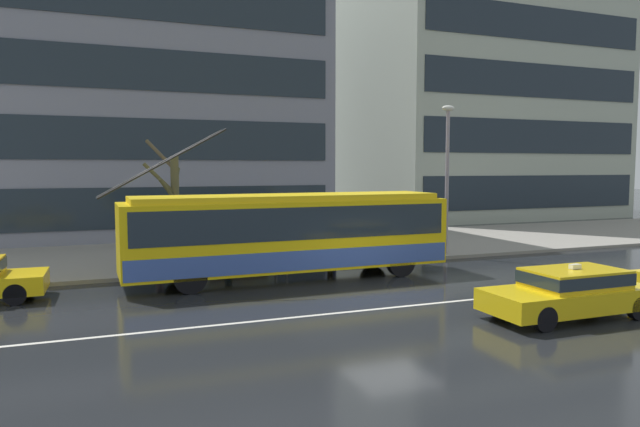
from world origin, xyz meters
The scene contains 14 objects.
ground_plane centered at (0.00, 0.00, 0.00)m, with size 160.00×160.00×0.00m, color black.
sidewalk_slab centered at (0.00, 10.35, 0.07)m, with size 80.00×10.00×0.14m, color gray.
lane_centre_line centered at (0.00, -1.20, 0.00)m, with size 72.00×0.14×0.01m, color silver.
trolleybus centered at (-1.97, 3.75, 1.63)m, with size 11.90×2.66×5.15m.
taxi_oncoming_near centered at (3.22, -3.79, 0.70)m, with size 4.57×1.83×1.39m.
bus_shelter centered at (-2.98, 7.10, 2.01)m, with size 3.65×1.77×2.46m.
pedestrian_at_shelter centered at (1.12, 7.52, 1.77)m, with size 1.46×1.46×1.99m.
pedestrian_approaching_curb centered at (-3.60, 6.63, 1.73)m, with size 1.26×1.26×2.00m.
pedestrian_walking_past centered at (0.47, 5.87, 1.71)m, with size 1.05×1.05×2.04m.
pedestrian_waiting_by_pole centered at (-6.07, 7.79, 1.69)m, with size 1.41×1.41×1.96m.
street_lamp centered at (5.95, 6.04, 3.94)m, with size 0.60×0.32×6.39m.
street_tree_bare centered at (-5.49, 7.21, 2.51)m, with size 1.47×1.15×4.82m.
office_tower_corner_left centered at (-6.05, 22.38, 8.77)m, with size 21.13×15.67×17.53m.
office_tower_corner_right centered at (20.69, 24.60, 9.95)m, with size 19.64×15.09×19.89m.
Camera 1 is at (-8.21, -15.13, 3.92)m, focal length 32.29 mm.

